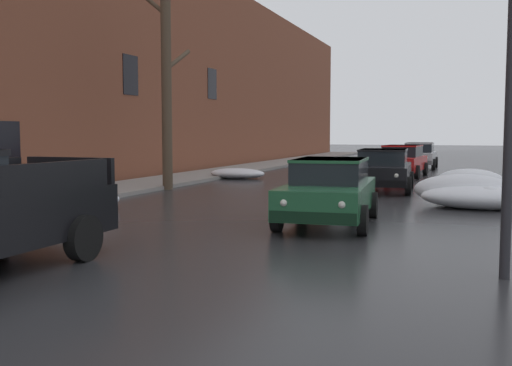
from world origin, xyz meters
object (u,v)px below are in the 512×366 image
object	(u,v)px
sedan_green_parked_kerbside_close	(329,189)
sedan_black_parked_kerbside_mid	(383,169)
sedan_red_parked_far_down_block	(402,160)
sedan_silver_queued_behind_truck	(419,155)
bare_tree_mid_block	(166,79)

from	to	relation	value
sedan_green_parked_kerbside_close	sedan_black_parked_kerbside_mid	bearing A→B (deg)	89.69
sedan_black_parked_kerbside_mid	sedan_red_parked_far_down_block	world-z (taller)	same
sedan_red_parked_far_down_block	sedan_silver_queued_behind_truck	size ratio (longest dim) A/B	0.98
sedan_black_parked_kerbside_mid	sedan_green_parked_kerbside_close	bearing A→B (deg)	-90.31
sedan_black_parked_kerbside_mid	sedan_silver_queued_behind_truck	xyz separation A→B (m)	(0.10, 13.73, -0.00)
sedan_red_parked_far_down_block	sedan_green_parked_kerbside_close	bearing A→B (deg)	-89.69
sedan_black_parked_kerbside_mid	sedan_silver_queued_behind_truck	world-z (taller)	same
sedan_green_parked_kerbside_close	bare_tree_mid_block	bearing A→B (deg)	140.36
sedan_silver_queued_behind_truck	sedan_red_parked_far_down_block	bearing A→B (deg)	-91.88
sedan_green_parked_kerbside_close	sedan_red_parked_far_down_block	size ratio (longest dim) A/B	0.99
sedan_green_parked_kerbside_close	sedan_black_parked_kerbside_mid	world-z (taller)	same
sedan_silver_queued_behind_truck	sedan_green_parked_kerbside_close	bearing A→B (deg)	-90.38
sedan_green_parked_kerbside_close	sedan_red_parked_far_down_block	bearing A→B (deg)	90.31
sedan_green_parked_kerbside_close	sedan_red_parked_far_down_block	distance (m)	14.93
sedan_green_parked_kerbside_close	sedan_silver_queued_behind_truck	size ratio (longest dim) A/B	0.97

